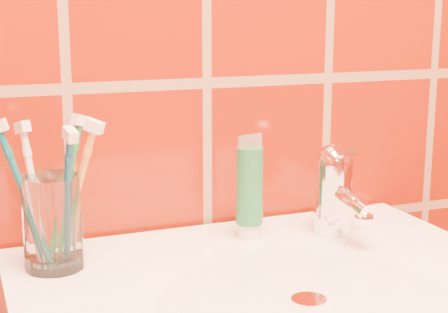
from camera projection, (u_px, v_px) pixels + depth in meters
name	position (u px, v px, depth m)	size (l,w,h in m)	color
glass_tumbler	(53.00, 222.00, 0.77)	(0.07, 0.07, 0.11)	white
toothpaste_tube	(250.00, 190.00, 0.87)	(0.04, 0.03, 0.13)	white
faucet	(335.00, 187.00, 0.88)	(0.05, 0.11, 0.12)	white
toothbrush_0	(66.00, 190.00, 0.78)	(0.07, 0.05, 0.18)	#1E7132
toothbrush_1	(35.00, 196.00, 0.77)	(0.04, 0.06, 0.17)	silver
toothbrush_2	(76.00, 195.00, 0.76)	(0.07, 0.05, 0.18)	orange
toothbrush_3	(66.00, 201.00, 0.75)	(0.03, 0.07, 0.17)	navy
toothbrush_4	(26.00, 198.00, 0.75)	(0.07, 0.04, 0.18)	#0C5B67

